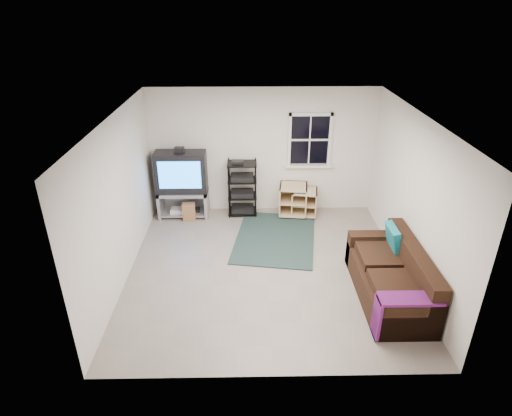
{
  "coord_description": "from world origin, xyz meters",
  "views": [
    {
      "loc": [
        -0.29,
        -6.04,
        4.16
      ],
      "look_at": [
        -0.17,
        0.4,
        0.95
      ],
      "focal_mm": 30.0,
      "sensor_mm": 36.0,
      "label": 1
    }
  ],
  "objects_px": {
    "side_table_left": "(293,198)",
    "side_table_right": "(304,200)",
    "av_rack": "(242,191)",
    "sofa": "(392,279)",
    "tv_unit": "(182,179)"
  },
  "relations": [
    {
      "from": "side_table_left",
      "to": "tv_unit",
      "type": "bearing_deg",
      "value": -179.46
    },
    {
      "from": "av_rack",
      "to": "sofa",
      "type": "relative_size",
      "value": 0.59
    },
    {
      "from": "av_rack",
      "to": "side_table_left",
      "type": "xyz_separation_m",
      "value": [
        1.06,
        -0.02,
        -0.16
      ]
    },
    {
      "from": "side_table_left",
      "to": "side_table_right",
      "type": "relative_size",
      "value": 1.12
    },
    {
      "from": "side_table_left",
      "to": "side_table_right",
      "type": "height_order",
      "value": "side_table_left"
    },
    {
      "from": "side_table_right",
      "to": "sofa",
      "type": "height_order",
      "value": "sofa"
    },
    {
      "from": "av_rack",
      "to": "tv_unit",
      "type": "bearing_deg",
      "value": -178.06
    },
    {
      "from": "sofa",
      "to": "tv_unit",
      "type": "bearing_deg",
      "value": 141.54
    },
    {
      "from": "av_rack",
      "to": "side_table_right",
      "type": "distance_m",
      "value": 1.3
    },
    {
      "from": "tv_unit",
      "to": "av_rack",
      "type": "relative_size",
      "value": 1.27
    },
    {
      "from": "side_table_right",
      "to": "side_table_left",
      "type": "bearing_deg",
      "value": 170.47
    },
    {
      "from": "av_rack",
      "to": "side_table_left",
      "type": "relative_size",
      "value": 1.79
    },
    {
      "from": "side_table_right",
      "to": "sofa",
      "type": "bearing_deg",
      "value": -70.17
    },
    {
      "from": "tv_unit",
      "to": "side_table_right",
      "type": "distance_m",
      "value": 2.56
    },
    {
      "from": "tv_unit",
      "to": "side_table_left",
      "type": "xyz_separation_m",
      "value": [
        2.29,
        0.02,
        -0.47
      ]
    }
  ]
}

